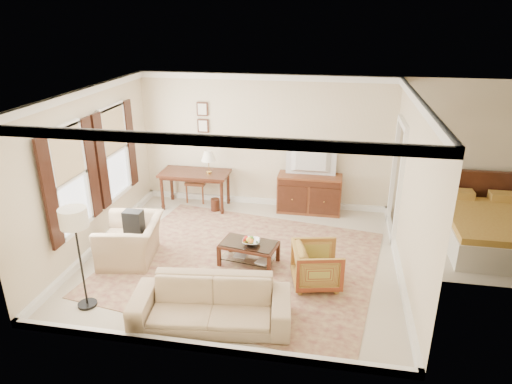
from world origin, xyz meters
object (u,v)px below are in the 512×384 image
(writing_desk, at_px, (195,177))
(sofa, at_px, (211,297))
(tv, at_px, (311,153))
(coffee_table, at_px, (249,248))
(club_armchair, at_px, (130,234))
(striped_armchair, at_px, (317,264))
(sideboard, at_px, (309,194))

(writing_desk, bearing_deg, sofa, -69.86)
(tv, relative_size, sofa, 0.46)
(coffee_table, xyz_separation_m, club_armchair, (-2.07, -0.20, 0.19))
(coffee_table, bearing_deg, tv, 70.23)
(writing_desk, distance_m, striped_armchair, 3.91)
(coffee_table, relative_size, club_armchair, 0.92)
(tv, height_order, striped_armchair, tv)
(coffee_table, bearing_deg, sofa, -96.89)
(striped_armchair, bearing_deg, sofa, 119.57)
(writing_desk, relative_size, sideboard, 1.10)
(writing_desk, height_order, striped_armchair, writing_desk)
(writing_desk, height_order, tv, tv)
(writing_desk, bearing_deg, tv, 3.75)
(coffee_table, bearing_deg, club_armchair, -174.48)
(tv, bearing_deg, sofa, 75.38)
(club_armchair, bearing_deg, tv, 122.23)
(striped_armchair, distance_m, sofa, 1.87)
(sideboard, bearing_deg, sofa, -104.56)
(writing_desk, distance_m, sideboard, 2.53)
(tv, bearing_deg, sideboard, -90.00)
(writing_desk, xyz_separation_m, sideboard, (2.50, 0.18, -0.29))
(coffee_table, height_order, sofa, sofa)
(sideboard, xyz_separation_m, coffee_table, (-0.86, -2.42, -0.11))
(tv, distance_m, coffee_table, 2.75)
(sideboard, xyz_separation_m, tv, (0.00, -0.02, 0.92))
(sideboard, bearing_deg, coffee_table, -109.62)
(sideboard, bearing_deg, striped_armchair, -83.48)
(writing_desk, relative_size, club_armchair, 1.32)
(writing_desk, distance_m, coffee_table, 2.80)
(club_armchair, bearing_deg, sideboard, 122.45)
(club_armchair, xyz_separation_m, sofa, (1.87, -1.49, -0.07))
(writing_desk, xyz_separation_m, tv, (2.50, 0.16, 0.63))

